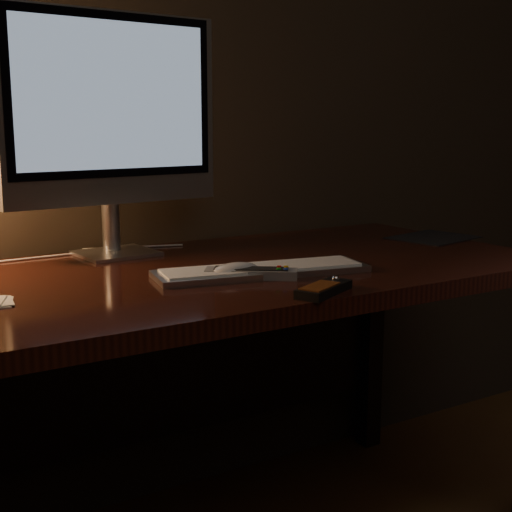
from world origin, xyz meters
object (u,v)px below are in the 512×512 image
keyboard (262,270)px  media_remote (324,289)px  monitor (112,114)px  tv_remote (251,273)px  desk (204,315)px  mouse (235,272)px

keyboard → media_remote: media_remote is taller
monitor → tv_remote: size_ratio=3.12×
monitor → media_remote: 0.72m
desk → keyboard: size_ratio=3.34×
desk → tv_remote: size_ratio=8.41×
desk → keyboard: keyboard is taller
tv_remote → keyboard: bearing=66.6°
tv_remote → desk: bearing=129.0°
desk → media_remote: (0.06, -0.40, 0.14)m
keyboard → media_remote: bearing=-77.5°
monitor → keyboard: 0.55m
mouse → keyboard: bearing=-10.7°
desk → monitor: (-0.14, 0.20, 0.48)m
mouse → tv_remote: (0.02, -0.03, 0.00)m
keyboard → tv_remote: tv_remote is taller
media_remote → tv_remote: size_ratio=0.82×
mouse → tv_remote: size_ratio=0.59×
keyboard → mouse: mouse is taller
desk → mouse: (-0.01, -0.17, 0.14)m
keyboard → tv_remote: (-0.04, -0.03, 0.00)m
media_remote → monitor: bearing=82.5°
keyboard → monitor: bearing=127.3°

